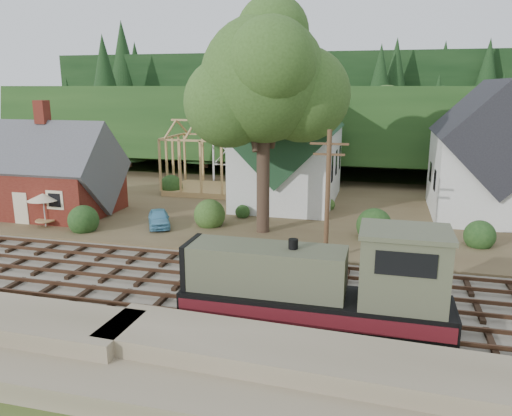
# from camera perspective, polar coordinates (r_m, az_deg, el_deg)

# --- Properties ---
(ground) EXTENTS (140.00, 140.00, 0.00)m
(ground) POSITION_cam_1_polar(r_m,az_deg,el_deg) (27.26, -8.37, -8.76)
(ground) COLOR #384C1E
(ground) RESTS_ON ground
(embankment) EXTENTS (64.00, 5.00, 1.60)m
(embankment) POSITION_cam_1_polar(r_m,az_deg,el_deg) (20.54, -17.90, -17.32)
(embankment) COLOR #7F7259
(embankment) RESTS_ON ground
(railroad_bed) EXTENTS (64.00, 11.00, 0.16)m
(railroad_bed) POSITION_cam_1_polar(r_m,az_deg,el_deg) (27.23, -8.38, -8.60)
(railroad_bed) COLOR #726B5B
(railroad_bed) RESTS_ON ground
(village_flat) EXTENTS (64.00, 26.00, 0.30)m
(village_flat) POSITION_cam_1_polar(r_m,az_deg,el_deg) (43.56, 0.70, 0.20)
(village_flat) COLOR brown
(village_flat) RESTS_ON ground
(hillside) EXTENTS (70.00, 28.96, 12.74)m
(hillside) POSITION_cam_1_polar(r_m,az_deg,el_deg) (66.72, 5.59, 4.77)
(hillside) COLOR #1E3F19
(hillside) RESTS_ON ground
(ridge) EXTENTS (80.00, 20.00, 12.00)m
(ridge) POSITION_cam_1_polar(r_m,az_deg,el_deg) (82.42, 7.32, 6.44)
(ridge) COLOR black
(ridge) RESTS_ON ground
(depot) EXTENTS (10.80, 7.41, 9.00)m
(depot) POSITION_cam_1_polar(r_m,az_deg,el_deg) (43.50, -22.62, 3.24)
(depot) COLOR #571914
(depot) RESTS_ON village_flat
(church) EXTENTS (8.40, 15.17, 13.00)m
(church) POSITION_cam_1_polar(r_m,az_deg,el_deg) (43.88, 3.80, 6.95)
(church) COLOR silver
(church) RESTS_ON village_flat
(farmhouse) EXTENTS (8.40, 10.80, 10.60)m
(farmhouse) POSITION_cam_1_polar(r_m,az_deg,el_deg) (43.27, 25.02, 5.17)
(farmhouse) COLOR silver
(farmhouse) RESTS_ON village_flat
(timber_frame) EXTENTS (8.20, 6.20, 6.99)m
(timber_frame) POSITION_cam_1_polar(r_m,az_deg,el_deg) (48.42, -5.10, 5.28)
(timber_frame) COLOR tan
(timber_frame) RESTS_ON village_flat
(lattice_tower) EXTENTS (3.20, 3.20, 12.12)m
(lattice_tower) POSITION_cam_1_polar(r_m,az_deg,el_deg) (53.59, -3.08, 13.39)
(lattice_tower) COLOR silver
(lattice_tower) RESTS_ON village_flat
(big_tree) EXTENTS (10.90, 8.40, 14.70)m
(big_tree) POSITION_cam_1_polar(r_m,az_deg,el_deg) (34.14, 1.16, 13.50)
(big_tree) COLOR #38281E
(big_tree) RESTS_ON village_flat
(telegraph_pole_near) EXTENTS (2.20, 0.28, 8.00)m
(telegraph_pole_near) POSITION_cam_1_polar(r_m,az_deg,el_deg) (29.16, 8.18, 1.50)
(telegraph_pole_near) COLOR #4C331E
(telegraph_pole_near) RESTS_ON ground
(locomotive) EXTENTS (11.49, 2.87, 4.61)m
(locomotive) POSITION_cam_1_polar(r_m,az_deg,el_deg) (21.90, 7.84, -8.69)
(locomotive) COLOR black
(locomotive) RESTS_ON railroad_bed
(car_blue) EXTENTS (3.03, 3.98, 1.26)m
(car_blue) POSITION_cam_1_polar(r_m,az_deg,el_deg) (37.32, -11.04, -1.15)
(car_blue) COLOR #60ABCE
(car_blue) RESTS_ON village_flat
(patio_set) EXTENTS (2.23, 2.23, 2.49)m
(patio_set) POSITION_cam_1_polar(r_m,az_deg,el_deg) (39.48, -23.16, 1.02)
(patio_set) COLOR silver
(patio_set) RESTS_ON village_flat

